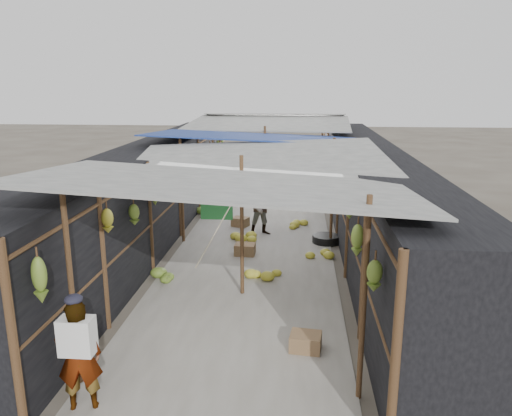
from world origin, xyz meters
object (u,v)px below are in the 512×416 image
(vendor_elderly, at_px, (79,356))
(shopper_blue, at_px, (263,207))
(vendor_seated, at_px, (307,188))
(black_basin, at_px, (326,239))
(crate_near, at_px, (245,250))

(vendor_elderly, bearing_deg, shopper_blue, -118.38)
(vendor_elderly, relative_size, vendor_seated, 1.50)
(black_basin, bearing_deg, shopper_blue, 161.06)
(crate_near, relative_size, vendor_elderly, 0.32)
(crate_near, height_order, shopper_blue, shopper_blue)
(shopper_blue, distance_m, vendor_seated, 3.98)
(vendor_elderly, distance_m, shopper_blue, 7.42)
(vendor_elderly, bearing_deg, vendor_seated, -119.87)
(shopper_blue, bearing_deg, crate_near, -115.88)
(crate_near, distance_m, shopper_blue, 1.73)
(crate_near, xyz_separation_m, vendor_seated, (1.45, 5.39, 0.33))
(crate_near, xyz_separation_m, vendor_elderly, (-1.36, -5.63, 0.57))
(crate_near, xyz_separation_m, black_basin, (1.88, 1.05, -0.04))
(black_basin, distance_m, vendor_seated, 4.38)
(crate_near, xyz_separation_m, shopper_blue, (0.29, 1.60, 0.60))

